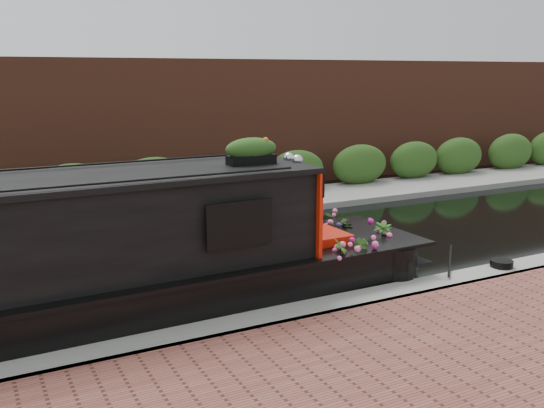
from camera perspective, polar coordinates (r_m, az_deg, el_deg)
name	(u,v)px	position (r m, az deg, el deg)	size (l,w,h in m)	color
ground	(229,261)	(11.89, -4.09, -5.40)	(80.00, 80.00, 0.00)	black
near_bank_coping	(317,322)	(9.14, 4.30, -11.02)	(40.00, 0.60, 0.50)	gray
far_bank_path	(163,217)	(15.71, -10.18, -1.17)	(40.00, 2.40, 0.34)	gray
far_hedge	(153,210)	(16.55, -11.11, -0.52)	(40.00, 1.10, 2.80)	#2A4D19
far_brick_wall	(133,196)	(18.53, -12.95, 0.77)	(40.00, 1.00, 8.00)	brown
narrowboat	(20,282)	(8.89, -22.62, -6.79)	(12.24, 2.37, 2.85)	black
rope_fender	(405,261)	(11.58, 12.42, -5.26)	(0.35, 0.35, 0.41)	olive
coiled_mooring_rope	(502,264)	(11.47, 20.80, -5.26)	(0.40, 0.40, 0.12)	black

